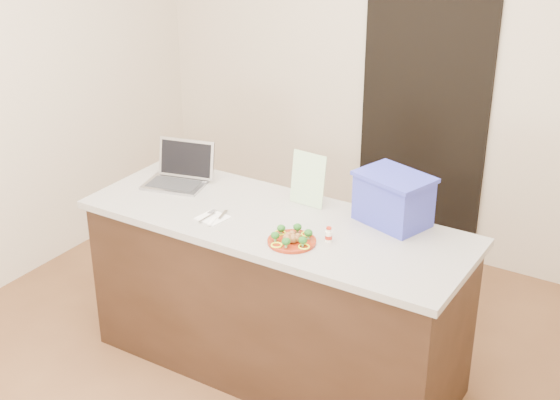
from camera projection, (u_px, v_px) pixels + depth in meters
The scene contains 16 objects.
ground at pixel (251, 389), 4.21m from camera, with size 4.00×4.00×0.00m, color brown.
room_shell at pixel (246, 101), 3.53m from camera, with size 4.00×4.00×4.00m.
doorway at pixel (423, 116), 5.27m from camera, with size 0.90×0.02×2.00m, color black.
island at pixel (276, 295), 4.20m from camera, with size 2.06×0.76×0.92m.
plate at pixel (292, 241), 3.77m from camera, with size 0.24×0.24×0.02m.
meatballs at pixel (291, 237), 3.76m from camera, with size 0.10×0.09×0.04m.
broccoli at pixel (292, 234), 3.76m from camera, with size 0.20×0.20×0.04m.
pepper_rings at pixel (292, 239), 3.77m from camera, with size 0.23×0.23×0.01m.
napkin at pixel (213, 218), 4.02m from camera, with size 0.14×0.14×0.01m, color silver.
fork at pixel (211, 215), 4.04m from camera, with size 0.03×0.16×0.00m.
knife at pixel (215, 219), 3.99m from camera, with size 0.04×0.19×0.01m.
yogurt_bottle at pixel (329, 236), 3.78m from camera, with size 0.04×0.04×0.08m.
laptop at pixel (180, 172), 4.42m from camera, with size 0.38×0.34×0.24m.
leaflet at pixel (308, 179), 4.12m from camera, with size 0.20×0.00×0.29m, color white.
blue_box at pixel (393, 199), 3.92m from camera, with size 0.43×0.36×0.26m.
chair at pixel (378, 254), 4.59m from camera, with size 0.43×0.44×0.84m.
Camera 1 is at (1.91, -2.80, 2.69)m, focal length 50.00 mm.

